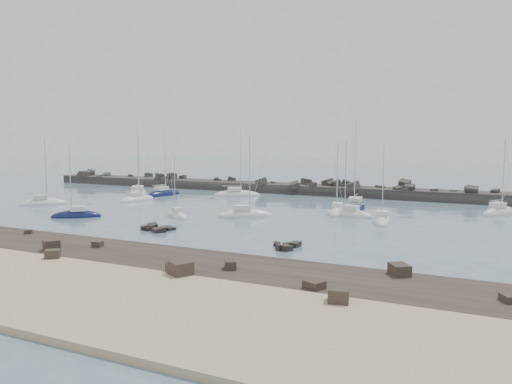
% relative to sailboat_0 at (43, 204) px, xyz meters
% --- Properties ---
extents(ground, '(400.00, 400.00, 0.00)m').
position_rel_sailboat_0_xyz_m(ground, '(35.63, -2.63, -0.15)').
color(ground, slate).
rests_on(ground, ground).
extents(sand_strip, '(140.00, 14.00, 1.00)m').
position_rel_sailboat_0_xyz_m(sand_strip, '(35.63, -34.63, -0.15)').
color(sand_strip, tan).
rests_on(sand_strip, ground).
extents(rock_shelf, '(140.00, 12.00, 1.93)m').
position_rel_sailboat_0_xyz_m(rock_shelf, '(35.59, -24.66, -0.13)').
color(rock_shelf, '#2B221D').
rests_on(rock_shelf, ground).
extents(rock_cluster_near, '(4.45, 3.53, 1.49)m').
position_rel_sailboat_0_xyz_m(rock_cluster_near, '(32.03, -10.96, -0.08)').
color(rock_cluster_near, black).
rests_on(rock_cluster_near, ground).
extents(rock_cluster_far, '(2.92, 3.50, 0.91)m').
position_rel_sailboat_0_xyz_m(rock_cluster_far, '(50.46, -13.41, 0.05)').
color(rock_cluster_far, black).
rests_on(rock_cluster_far, ground).
extents(breakwater, '(115.00, 7.53, 5.08)m').
position_rel_sailboat_0_xyz_m(breakwater, '(27.87, 35.35, 0.17)').
color(breakwater, '#2A2725').
rests_on(breakwater, ground).
extents(sailboat_0, '(7.19, 7.28, 12.52)m').
position_rel_sailboat_0_xyz_m(sailboat_0, '(0.00, 0.00, 0.00)').
color(sailboat_0, silver).
rests_on(sailboat_0, ground).
extents(sailboat_1, '(7.92, 10.38, 16.04)m').
position_rel_sailboat_0_xyz_m(sailboat_1, '(5.55, 18.44, -0.00)').
color(sailboat_1, silver).
rests_on(sailboat_1, ground).
extents(sailboat_2, '(7.01, 5.96, 11.42)m').
position_rel_sailboat_0_xyz_m(sailboat_2, '(15.27, -7.64, -0.00)').
color(sailboat_2, '#0F1841').
rests_on(sailboat_2, ground).
extents(sailboat_3, '(3.66, 8.10, 12.45)m').
position_rel_sailboat_0_xyz_m(sailboat_3, '(11.13, 11.17, -0.01)').
color(sailboat_3, silver).
rests_on(sailboat_3, ground).
extents(sailboat_4, '(9.72, 6.28, 14.65)m').
position_rel_sailboat_0_xyz_m(sailboat_4, '(24.11, 25.72, -0.01)').
color(sailboat_4, silver).
rests_on(sailboat_4, ground).
extents(sailboat_5, '(6.13, 4.93, 9.85)m').
position_rel_sailboat_0_xyz_m(sailboat_5, '(28.22, -1.05, -0.01)').
color(sailboat_5, silver).
rests_on(sailboat_5, ground).
extents(sailboat_6, '(3.44, 7.66, 11.86)m').
position_rel_sailboat_0_xyz_m(sailboat_6, '(48.47, 12.13, -0.00)').
color(sailboat_6, silver).
rests_on(sailboat_6, ground).
extents(sailboat_7, '(8.10, 6.42, 12.83)m').
position_rel_sailboat_0_xyz_m(sailboat_7, '(37.16, 3.47, -0.00)').
color(sailboat_7, silver).
rests_on(sailboat_7, ground).
extents(sailboat_8, '(4.25, 10.08, 15.39)m').
position_rel_sailboat_0_xyz_m(sailboat_8, '(49.62, 18.25, -0.00)').
color(sailboat_8, '#0F1841').
rests_on(sailboat_8, ground).
extents(sailboat_9, '(7.69, 3.29, 11.97)m').
position_rel_sailboat_0_xyz_m(sailboat_9, '(50.70, 10.45, -0.00)').
color(sailboat_9, silver).
rests_on(sailboat_9, ground).
extents(sailboat_10, '(3.55, 7.64, 11.82)m').
position_rel_sailboat_0_xyz_m(sailboat_10, '(56.20, 7.16, -0.00)').
color(sailboat_10, silver).
rests_on(sailboat_10, ground).
extents(sailboat_12, '(6.16, 7.80, 12.52)m').
position_rel_sailboat_0_xyz_m(sailboat_12, '(70.69, 22.01, 0.01)').
color(sailboat_12, silver).
rests_on(sailboat_12, ground).
extents(sailboat_13, '(4.22, 9.22, 14.14)m').
position_rel_sailboat_0_xyz_m(sailboat_13, '(10.45, 20.08, 0.00)').
color(sailboat_13, '#0F1841').
rests_on(sailboat_13, ground).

